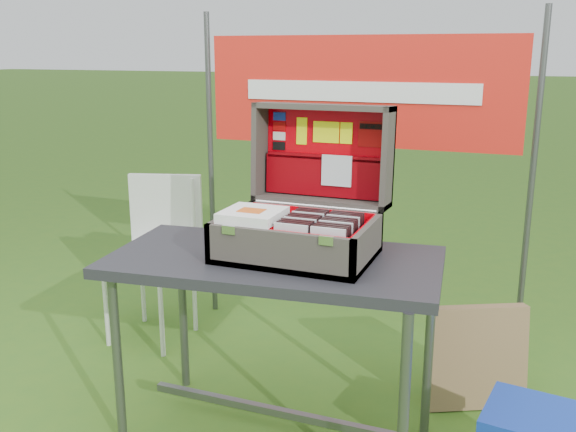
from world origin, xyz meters
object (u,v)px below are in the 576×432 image
at_px(suitcase, 303,183).
at_px(chair, 149,261).
at_px(table, 275,351).
at_px(cardboard_box, 477,357).

bearing_deg(suitcase, chair, 153.16).
distance_m(table, suitcase, 0.66).
bearing_deg(cardboard_box, table, -168.59).
bearing_deg(suitcase, cardboard_box, 36.26).
relative_size(table, suitcase, 2.20).
bearing_deg(table, chair, 141.44).
xyz_separation_m(table, chair, (-0.97, 0.62, 0.05)).
height_order(suitcase, cardboard_box, suitcase).
bearing_deg(chair, cardboard_box, -18.64).
distance_m(chair, cardboard_box, 1.69).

